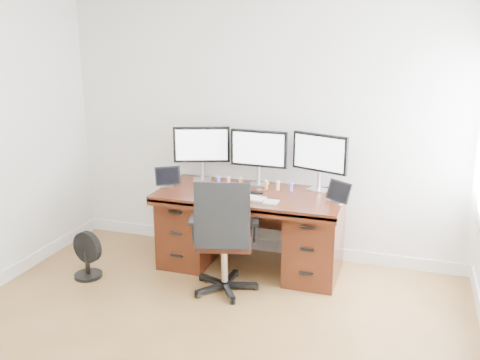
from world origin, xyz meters
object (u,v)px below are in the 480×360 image
(desk, at_px, (251,227))
(floor_fan, at_px, (87,256))
(monitor_center, at_px, (259,151))
(office_chair, at_px, (224,256))
(keyboard, at_px, (249,197))

(desk, xyz_separation_m, floor_fan, (-1.35, -0.68, -0.19))
(desk, relative_size, monitor_center, 3.09)
(office_chair, height_order, monitor_center, monitor_center)
(office_chair, bearing_deg, keyboard, 58.84)
(desk, relative_size, floor_fan, 3.92)
(monitor_center, distance_m, keyboard, 0.54)
(desk, relative_size, keyboard, 5.67)
(floor_fan, height_order, keyboard, keyboard)
(floor_fan, distance_m, keyboard, 1.57)
(desk, relative_size, office_chair, 1.66)
(keyboard, bearing_deg, monitor_center, 106.31)
(monitor_center, bearing_deg, floor_fan, -143.87)
(office_chair, relative_size, keyboard, 3.42)
(office_chair, bearing_deg, desk, 67.55)
(desk, distance_m, floor_fan, 1.52)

